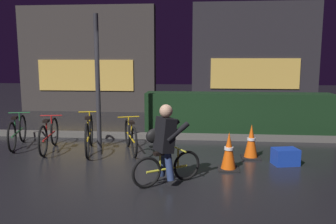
{
  "coord_description": "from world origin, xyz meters",
  "views": [
    {
      "loc": [
        0.79,
        -6.06,
        1.93
      ],
      "look_at": [
        0.2,
        0.6,
        0.9
      ],
      "focal_mm": 37.42,
      "sensor_mm": 36.0,
      "label": 1
    }
  ],
  "objects": [
    {
      "name": "storefront_left",
      "position": [
        -3.27,
        6.5,
        1.88
      ],
      "size": [
        4.96,
        0.54,
        3.78
      ],
      "color": "#383330",
      "rests_on": "ground"
    },
    {
      "name": "traffic_cone_far",
      "position": [
        1.81,
        0.67,
        0.33
      ],
      "size": [
        0.36,
        0.36,
        0.67
      ],
      "color": "black",
      "rests_on": "ground"
    },
    {
      "name": "storefront_right",
      "position": [
        2.8,
        7.2,
        1.96
      ],
      "size": [
        4.55,
        0.54,
        3.93
      ],
      "color": "#262328",
      "rests_on": "ground"
    },
    {
      "name": "street_post",
      "position": [
        -1.35,
        1.2,
        1.42
      ],
      "size": [
        0.1,
        0.1,
        2.84
      ],
      "primitive_type": "cylinder",
      "color": "#2D2D33",
      "rests_on": "ground"
    },
    {
      "name": "parked_bike_center_right",
      "position": [
        -0.61,
        0.94,
        0.32
      ],
      "size": [
        0.59,
        1.45,
        0.71
      ],
      "rotation": [
        0.0,
        0.0,
        1.92
      ],
      "color": "black",
      "rests_on": "ground"
    },
    {
      "name": "blue_crate",
      "position": [
        2.38,
        0.3,
        0.15
      ],
      "size": [
        0.5,
        0.41,
        0.3
      ],
      "primitive_type": "cube",
      "rotation": [
        0.0,
        0.0,
        0.21
      ],
      "color": "#193DB7",
      "rests_on": "ground"
    },
    {
      "name": "traffic_cone_near",
      "position": [
        1.32,
        -0.1,
        0.33
      ],
      "size": [
        0.36,
        0.36,
        0.68
      ],
      "color": "black",
      "rests_on": "ground"
    },
    {
      "name": "cyclist",
      "position": [
        0.28,
        -0.88,
        0.63
      ],
      "size": [
        1.01,
        0.71,
        1.25
      ],
      "rotation": [
        0.0,
        0.0,
        0.6
      ],
      "color": "black",
      "rests_on": "ground"
    },
    {
      "name": "sidewalk_curb",
      "position": [
        0.0,
        2.2,
        0.06
      ],
      "size": [
        12.0,
        0.24,
        0.12
      ],
      "primitive_type": "cube",
      "color": "#56544F",
      "rests_on": "ground"
    },
    {
      "name": "ground_plane",
      "position": [
        0.0,
        0.0,
        0.0
      ],
      "size": [
        40.0,
        40.0,
        0.0
      ],
      "primitive_type": "plane",
      "color": "black"
    },
    {
      "name": "hedge_row",
      "position": [
        1.8,
        3.1,
        0.52
      ],
      "size": [
        4.8,
        0.7,
        1.04
      ],
      "primitive_type": "cube",
      "color": "black",
      "rests_on": "ground"
    },
    {
      "name": "parked_bike_center_left",
      "position": [
        -1.47,
        0.87,
        0.37
      ],
      "size": [
        0.52,
        1.72,
        0.81
      ],
      "rotation": [
        0.0,
        0.0,
        1.81
      ],
      "color": "black",
      "rests_on": "ground"
    },
    {
      "name": "parked_bike_left_mid",
      "position": [
        -2.34,
        0.88,
        0.33
      ],
      "size": [
        0.46,
        1.54,
        0.72
      ],
      "rotation": [
        0.0,
        0.0,
        1.74
      ],
      "color": "black",
      "rests_on": "ground"
    },
    {
      "name": "parked_bike_leftmost",
      "position": [
        -3.17,
        1.14,
        0.33
      ],
      "size": [
        0.52,
        1.53,
        0.73
      ],
      "rotation": [
        0.0,
        0.0,
        1.83
      ],
      "color": "black",
      "rests_on": "ground"
    }
  ]
}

